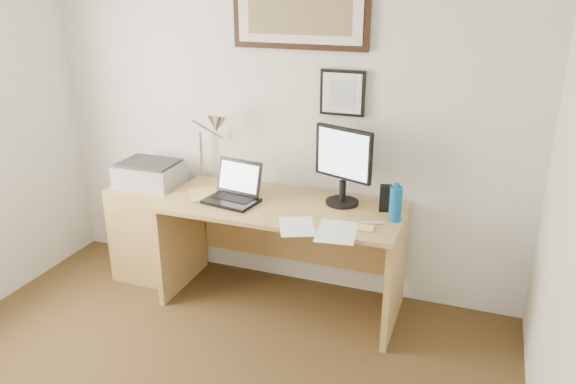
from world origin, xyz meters
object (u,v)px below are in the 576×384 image
at_px(book, 191,196).
at_px(lcd_monitor, 343,162).
at_px(printer, 150,173).
at_px(laptop, 234,192).
at_px(side_cabinet, 152,231).
at_px(water_bottle, 396,204).
at_px(desk, 286,232).

distance_m(book, lcd_monitor, 1.06).
bearing_deg(printer, laptop, -8.61).
xyz_separation_m(side_cabinet, water_bottle, (1.82, -0.05, 0.50)).
xyz_separation_m(book, printer, (-0.43, 0.16, 0.06)).
distance_m(laptop, printer, 0.74).
relative_size(side_cabinet, desk, 0.46).
bearing_deg(water_bottle, desk, 173.25).
height_order(desk, lcd_monitor, lcd_monitor).
bearing_deg(lcd_monitor, laptop, -165.56).
relative_size(book, desk, 0.16).
relative_size(side_cabinet, printer, 1.66).
xyz_separation_m(desk, printer, (-1.06, -0.01, 0.30)).
distance_m(side_cabinet, water_bottle, 1.88).
bearing_deg(printer, lcd_monitor, 2.77).
xyz_separation_m(book, lcd_monitor, (1.00, 0.23, 0.28)).
xyz_separation_m(water_bottle, book, (-1.38, -0.08, -0.10)).
bearing_deg(lcd_monitor, book, -166.83).
relative_size(side_cabinet, laptop, 1.95).
bearing_deg(book, desk, 15.22).
distance_m(water_bottle, lcd_monitor, 0.44).
distance_m(desk, laptop, 0.45).
bearing_deg(side_cabinet, lcd_monitor, 3.90).
height_order(side_cabinet, printer, printer).
relative_size(lcd_monitor, printer, 1.18).
xyz_separation_m(side_cabinet, laptop, (0.74, -0.08, 0.44)).
height_order(book, desk, book).
height_order(water_bottle, laptop, laptop).
distance_m(book, printer, 0.47).
bearing_deg(desk, laptop, -160.36).
bearing_deg(laptop, desk, 19.64).
distance_m(side_cabinet, desk, 1.08).
height_order(water_bottle, desk, water_bottle).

